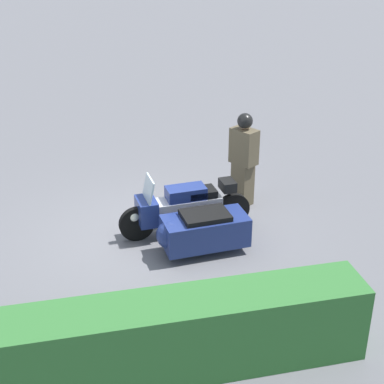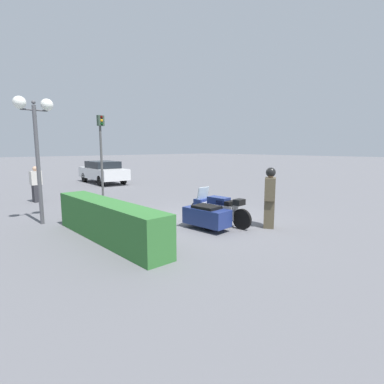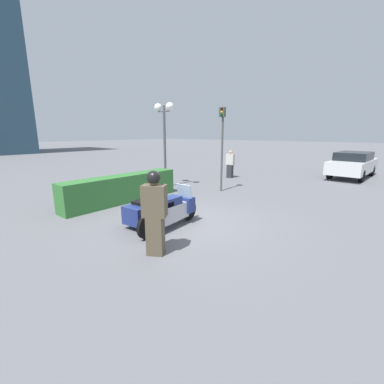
# 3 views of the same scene
# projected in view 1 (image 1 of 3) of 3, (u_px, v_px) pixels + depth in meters

# --- Properties ---
(ground_plane) EXTENTS (160.00, 160.00, 0.00)m
(ground_plane) POSITION_uv_depth(u_px,v_px,m) (151.00, 237.00, 10.39)
(ground_plane) COLOR slate
(police_motorcycle) EXTENTS (2.40, 1.34, 1.15)m
(police_motorcycle) POSITION_uv_depth(u_px,v_px,m) (191.00, 220.00, 9.98)
(police_motorcycle) COLOR black
(police_motorcycle) RESTS_ON ground
(officer_rider) EXTENTS (0.52, 0.59, 1.85)m
(officer_rider) POSITION_uv_depth(u_px,v_px,m) (244.00, 157.00, 11.13)
(officer_rider) COLOR brown
(officer_rider) RESTS_ON ground
(hedge_bush_curbside) EXTENTS (4.79, 0.75, 1.04)m
(hedge_bush_curbside) POSITION_uv_depth(u_px,v_px,m) (177.00, 336.00, 7.18)
(hedge_bush_curbside) COLOR #337033
(hedge_bush_curbside) RESTS_ON ground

